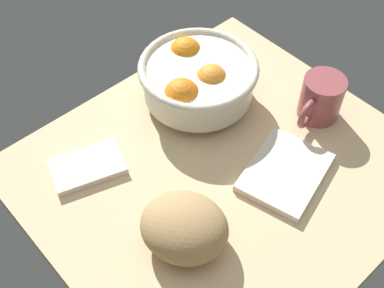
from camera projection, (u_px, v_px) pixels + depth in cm
name	position (u px, v px, depth cm)	size (l,w,h in cm)	color
ground_plane	(221.00, 173.00, 89.31)	(64.43, 58.84, 3.00)	#D9B98C
fruit_bowl	(197.00, 78.00, 94.22)	(22.62, 22.62, 10.21)	silver
bread_loaf	(184.00, 227.00, 75.97)	(13.82, 12.18, 8.10)	tan
napkin_folded	(285.00, 172.00, 86.61)	(15.56, 12.10, 1.43)	silver
napkin_spare	(88.00, 167.00, 87.39)	(12.51, 7.71, 1.38)	silver
mug	(320.00, 99.00, 92.88)	(12.05, 7.85, 8.64)	#97484C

